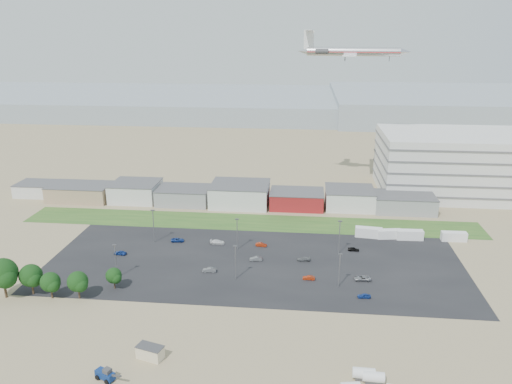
# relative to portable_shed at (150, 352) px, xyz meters

# --- Properties ---
(ground) EXTENTS (700.00, 700.00, 0.00)m
(ground) POSITION_rel_portable_shed_xyz_m (11.64, 26.43, -1.40)
(ground) COLOR #8A7B58
(ground) RESTS_ON ground
(parking_lot) EXTENTS (120.00, 50.00, 0.01)m
(parking_lot) POSITION_rel_portable_shed_xyz_m (16.64, 46.43, -1.39)
(parking_lot) COLOR black
(parking_lot) RESTS_ON ground
(grass_strip) EXTENTS (160.00, 16.00, 0.02)m
(grass_strip) POSITION_rel_portable_shed_xyz_m (11.64, 78.43, -1.39)
(grass_strip) COLOR #29531F
(grass_strip) RESTS_ON ground
(hills_backdrop) EXTENTS (700.00, 200.00, 9.00)m
(hills_backdrop) POSITION_rel_portable_shed_xyz_m (51.64, 341.43, 3.10)
(hills_backdrop) COLOR gray
(hills_backdrop) RESTS_ON ground
(building_row) EXTENTS (170.00, 20.00, 8.00)m
(building_row) POSITION_rel_portable_shed_xyz_m (-5.36, 97.43, 2.60)
(building_row) COLOR silver
(building_row) RESTS_ON ground
(parking_garage) EXTENTS (80.00, 40.00, 25.00)m
(parking_garage) POSITION_rel_portable_shed_xyz_m (101.64, 121.43, 11.10)
(parking_garage) COLOR silver
(parking_garage) RESTS_ON ground
(portable_shed) EXTENTS (6.14, 4.33, 2.80)m
(portable_shed) POSITION_rel_portable_shed_xyz_m (0.00, 0.00, 0.00)
(portable_shed) COLOR beige
(portable_shed) RESTS_ON ground
(telehandler) EXTENTS (6.76, 4.67, 2.69)m
(telehandler) POSITION_rel_portable_shed_xyz_m (-6.66, -7.34, -0.05)
(telehandler) COLOR navy
(telehandler) RESTS_ON ground
(storage_tank_nw) EXTENTS (4.35, 2.26, 2.58)m
(storage_tank_nw) POSITION_rel_portable_shed_xyz_m (42.96, -2.10, -0.11)
(storage_tank_nw) COLOR silver
(storage_tank_nw) RESTS_ON ground
(storage_tank_ne) EXTENTS (4.21, 2.26, 2.47)m
(storage_tank_ne) POSITION_rel_portable_shed_xyz_m (44.71, -2.92, -0.17)
(storage_tank_ne) COLOR silver
(storage_tank_ne) RESTS_ON ground
(box_trailer_a) EXTENTS (8.88, 3.74, 3.23)m
(box_trailer_a) POSITION_rel_portable_shed_xyz_m (51.74, 69.23, 0.22)
(box_trailer_a) COLOR silver
(box_trailer_a) RESTS_ON ground
(box_trailer_b) EXTENTS (8.11, 3.66, 2.93)m
(box_trailer_b) POSITION_rel_portable_shed_xyz_m (58.27, 68.88, 0.07)
(box_trailer_b) COLOR silver
(box_trailer_b) RESTS_ON ground
(box_trailer_c) EXTENTS (8.49, 2.89, 3.16)m
(box_trailer_c) POSITION_rel_portable_shed_xyz_m (64.73, 68.58, 0.18)
(box_trailer_c) COLOR silver
(box_trailer_c) RESTS_ON ground
(box_trailer_d) EXTENTS (7.93, 2.63, 2.96)m
(box_trailer_d) POSITION_rel_portable_shed_xyz_m (78.62, 68.86, 0.08)
(box_trailer_d) COLOR silver
(box_trailer_d) RESTS_ON ground
(tree_far_left) EXTENTS (7.96, 7.96, 11.94)m
(tree_far_left) POSITION_rel_portable_shed_xyz_m (-43.72, 20.30, 4.57)
(tree_far_left) COLOR black
(tree_far_left) RESTS_ON ground
(tree_left) EXTENTS (6.16, 6.16, 9.24)m
(tree_left) POSITION_rel_portable_shed_xyz_m (-37.82, 22.63, 3.22)
(tree_left) COLOR black
(tree_left) RESTS_ON ground
(tree_mid) EXTENTS (5.31, 5.31, 7.96)m
(tree_mid) POSITION_rel_portable_shed_xyz_m (-31.97, 21.09, 2.58)
(tree_mid) COLOR black
(tree_mid) RESTS_ON ground
(tree_right) EXTENTS (5.51, 5.51, 8.26)m
(tree_right) POSITION_rel_portable_shed_xyz_m (-25.12, 21.73, 2.73)
(tree_right) COLOR black
(tree_right) RESTS_ON ground
(tree_near) EXTENTS (4.41, 4.41, 6.61)m
(tree_near) POSITION_rel_portable_shed_xyz_m (-18.13, 27.48, 1.91)
(tree_near) COLOR black
(tree_near) RESTS_ON ground
(lightpole_front_l) EXTENTS (1.14, 0.48, 9.71)m
(lightpole_front_l) POSITION_rel_portable_shed_xyz_m (-19.73, 33.53, 3.45)
(lightpole_front_l) COLOR slate
(lightpole_front_l) RESTS_ON ground
(lightpole_front_m) EXTENTS (1.15, 0.48, 9.78)m
(lightpole_front_m) POSITION_rel_portable_shed_xyz_m (12.58, 35.96, 3.49)
(lightpole_front_m) COLOR slate
(lightpole_front_m) RESTS_ON ground
(lightpole_front_r) EXTENTS (1.11, 0.46, 9.42)m
(lightpole_front_r) POSITION_rel_portable_shed_xyz_m (40.16, 34.53, 3.31)
(lightpole_front_r) COLOR slate
(lightpole_front_r) RESTS_ON ground
(lightpole_back_l) EXTENTS (1.28, 0.53, 10.85)m
(lightpole_back_l) POSITION_rel_portable_shed_xyz_m (-16.67, 58.09, 4.03)
(lightpole_back_l) COLOR slate
(lightpole_back_l) RESTS_ON ground
(lightpole_back_m) EXTENTS (1.18, 0.49, 10.05)m
(lightpole_back_m) POSITION_rel_portable_shed_xyz_m (10.38, 55.25, 3.63)
(lightpole_back_m) COLOR slate
(lightpole_back_m) RESTS_ON ground
(lightpole_back_r) EXTENTS (1.25, 0.52, 10.64)m
(lightpole_back_r) POSITION_rel_portable_shed_xyz_m (41.29, 55.15, 3.92)
(lightpole_back_r) COLOR slate
(lightpole_back_r) RESTS_ON ground
(airliner) EXTENTS (46.54, 34.17, 12.91)m
(airliner) POSITION_rel_portable_shed_xyz_m (47.65, 119.89, 55.27)
(airliner) COLOR silver
(parked_car_0) EXTENTS (4.60, 2.24, 1.26)m
(parked_car_0) POSITION_rel_portable_shed_xyz_m (46.79, 38.53, -0.77)
(parked_car_0) COLOR #A5A5AA
(parked_car_0) RESTS_ON ground
(parked_car_1) EXTENTS (3.35, 1.25, 1.09)m
(parked_car_1) POSITION_rel_portable_shed_xyz_m (32.38, 37.58, -0.85)
(parked_car_1) COLOR maroon
(parked_car_1) RESTS_ON ground
(parked_car_2) EXTENTS (3.37, 1.50, 1.13)m
(parked_car_2) POSITION_rel_portable_shed_xyz_m (46.25, 29.25, -0.84)
(parked_car_2) COLOR navy
(parked_car_2) RESTS_ON ground
(parked_car_4) EXTENTS (3.92, 1.53, 1.27)m
(parked_car_4) POSITION_rel_portable_shed_xyz_m (4.70, 39.30, -0.76)
(parked_car_4) COLOR #595B5E
(parked_car_4) RESTS_ON ground
(parked_car_5) EXTENTS (3.89, 1.89, 1.28)m
(parked_car_5) POSITION_rel_portable_shed_xyz_m (-24.19, 47.75, -0.76)
(parked_car_5) COLOR navy
(parked_car_5) RESTS_ON ground
(parked_car_6) EXTENTS (4.55, 1.89, 1.32)m
(parked_car_6) POSITION_rel_portable_shed_xyz_m (3.57, 58.61, -0.74)
(parked_car_6) COLOR silver
(parked_car_6) RESTS_ON ground
(parked_car_7) EXTENTS (3.86, 1.78, 1.22)m
(parked_car_7) POSITION_rel_portable_shed_xyz_m (16.92, 47.84, -0.79)
(parked_car_7) COLOR #595B5E
(parked_car_7) RESTS_ON ground
(parked_car_8) EXTENTS (3.55, 1.71, 1.17)m
(parked_car_8) POSITION_rel_portable_shed_xyz_m (45.97, 57.63, -0.82)
(parked_car_8) COLOR black
(parked_car_8) RESTS_ON ground
(parked_car_9) EXTENTS (4.35, 2.40, 1.15)m
(parked_car_9) POSITION_rel_portable_shed_xyz_m (-9.42, 59.07, -0.82)
(parked_car_9) COLOR navy
(parked_car_9) RESTS_ON ground
(parked_car_11) EXTENTS (3.62, 1.66, 1.15)m
(parked_car_11) POSITION_rel_portable_shed_xyz_m (17.51, 58.18, -0.82)
(parked_car_11) COLOR maroon
(parked_car_11) RESTS_ON ground
(parked_car_12) EXTENTS (3.94, 1.87, 1.11)m
(parked_car_12) POSITION_rel_portable_shed_xyz_m (30.80, 49.10, -0.84)
(parked_car_12) COLOR #595B5E
(parked_car_12) RESTS_ON ground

